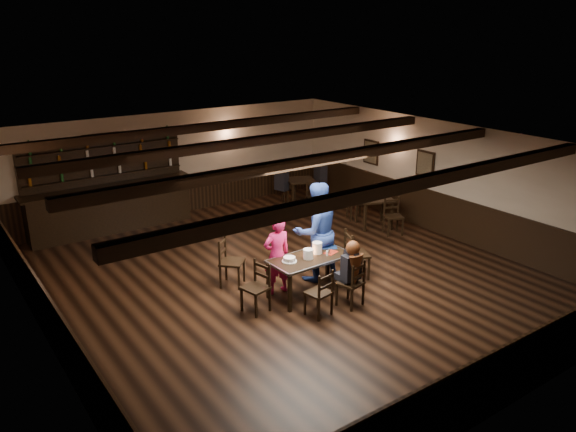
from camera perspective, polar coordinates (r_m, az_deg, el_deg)
ground at (r=11.32m, az=-0.23°, el=-6.20°), size 10.00×10.00×0.00m
room_shell at (r=10.73m, az=-0.32°, el=2.34°), size 9.02×10.02×2.71m
dining_table at (r=10.38m, az=2.26°, el=-4.60°), size 1.57×0.82×0.75m
chair_near_left at (r=9.69m, az=3.47°, el=-7.54°), size 0.46×0.44×0.85m
chair_near_right at (r=10.05m, az=6.72°, el=-6.52°), size 0.48×0.47×0.88m
chair_end_left at (r=9.89m, az=-3.00°, el=-6.76°), size 0.48×0.50×0.90m
chair_end_right at (r=11.15m, az=6.62°, el=-3.54°), size 0.57×0.58×0.98m
chair_far_pushed at (r=10.84m, az=-6.15°, el=-4.25°), size 0.62×0.62×0.96m
woman_pink at (r=10.42m, az=-1.14°, el=-3.99°), size 0.57×0.40×1.50m
man_blue at (r=10.92m, az=2.87°, el=-1.59°), size 1.07×0.89×1.97m
seated_person at (r=9.95m, az=6.51°, el=-4.79°), size 0.33×0.50×0.81m
cake at (r=10.13m, az=0.14°, el=-4.44°), size 0.27×0.27×0.09m
plate_stack_a at (r=10.25m, az=2.07°, el=-3.85°), size 0.19×0.19×0.18m
plate_stack_b at (r=10.48m, az=2.98°, el=-3.24°), size 0.18×0.18×0.22m
tea_light at (r=10.41m, az=2.11°, el=-3.89°), size 0.05×0.05×0.06m
salt_shaker at (r=10.41m, az=3.99°, el=-3.78°), size 0.04×0.04×0.09m
pepper_shaker at (r=10.49m, az=4.19°, el=-3.60°), size 0.04×0.04×0.09m
drink_glass at (r=10.64m, az=3.10°, el=-3.20°), size 0.07×0.07×0.11m
menu_red at (r=10.57m, az=4.37°, el=-3.70°), size 0.30×0.25×0.00m
menu_blue at (r=10.80m, az=4.15°, el=-3.17°), size 0.38×0.35×0.00m
bar_counter at (r=14.30m, az=-17.66°, el=1.43°), size 4.08×0.70×2.20m
back_table_a at (r=14.04m, az=8.77°, el=1.48°), size 1.09×1.09×0.75m
back_table_b at (r=15.51m, az=1.30°, el=3.35°), size 0.95×0.95×0.75m
bg_patron_left at (r=15.39m, az=-0.66°, el=3.95°), size 0.31×0.40×0.73m
bg_patron_right at (r=16.04m, az=3.34°, el=4.66°), size 0.29×0.41×0.79m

